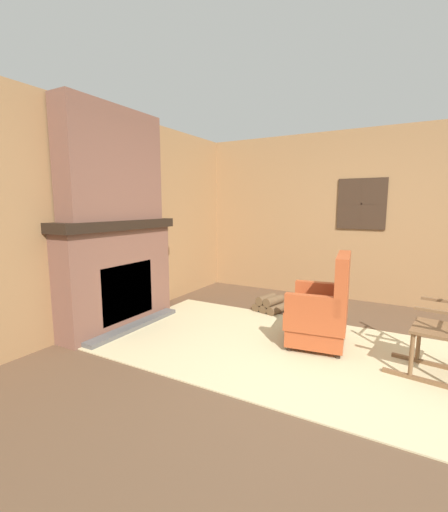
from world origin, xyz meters
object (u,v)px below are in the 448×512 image
at_px(armchair, 322,312).
at_px(rocking_chair, 446,333).
at_px(storage_case, 144,214).
at_px(firewood_stack, 270,304).
at_px(oil_lamp_vase, 68,212).

height_order(armchair, rocking_chair, rocking_chair).
bearing_deg(armchair, storage_case, -5.93).
relative_size(armchair, storage_case, 4.39).
distance_m(armchair, storage_case, 2.58).
xyz_separation_m(rocking_chair, firewood_stack, (-2.01, 1.03, -0.31)).
height_order(firewood_stack, storage_case, storage_case).
relative_size(oil_lamp_vase, storage_case, 1.36).
distance_m(armchair, oil_lamp_vase, 2.87).
distance_m(armchair, firewood_stack, 1.26).
height_order(rocking_chair, oil_lamp_vase, oil_lamp_vase).
bearing_deg(oil_lamp_vase, rocking_chair, 16.38).
distance_m(oil_lamp_vase, storage_case, 1.14).
relative_size(rocking_chair, firewood_stack, 2.73).
xyz_separation_m(rocking_chair, storage_case, (-3.47, 0.12, 0.96)).
bearing_deg(rocking_chair, armchair, -2.57).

